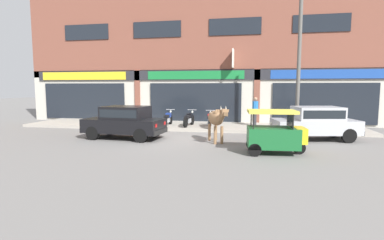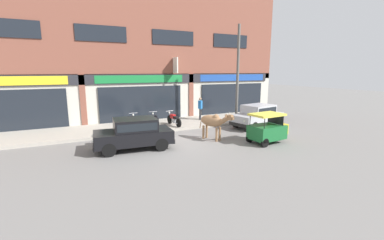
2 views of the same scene
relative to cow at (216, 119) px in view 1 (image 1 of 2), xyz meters
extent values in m
plane|color=slate|center=(-2.10, 0.49, -1.01)|extent=(90.00, 90.00, 0.00)
cube|color=#A8A093|center=(-2.10, 4.52, -0.93)|extent=(19.00, 3.66, 0.15)
cube|color=brown|center=(-2.10, 6.62, 5.42)|extent=(23.00, 0.55, 6.91)
cube|color=beige|center=(-2.10, 6.62, 0.69)|extent=(23.00, 0.55, 3.40)
cube|color=#28282D|center=(-2.10, 6.31, 2.04)|extent=(22.08, 0.08, 0.64)
cube|color=black|center=(-9.77, 6.30, 0.34)|extent=(5.83, 0.10, 2.40)
cube|color=yellow|center=(-9.77, 6.28, 2.04)|extent=(6.13, 0.05, 0.52)
cube|color=brown|center=(-5.93, 6.33, 0.69)|extent=(0.36, 0.12, 3.40)
cube|color=black|center=(-2.10, 6.30, 0.34)|extent=(5.83, 0.10, 2.40)
cube|color=#197A38|center=(-2.10, 6.28, 2.04)|extent=(6.13, 0.05, 0.52)
cube|color=brown|center=(1.73, 6.33, 0.69)|extent=(0.36, 0.12, 3.40)
cube|color=black|center=(5.57, 6.30, 0.34)|extent=(5.83, 0.10, 2.40)
cube|color=#1E479E|center=(5.57, 6.28, 2.04)|extent=(6.13, 0.05, 0.52)
cube|color=black|center=(-9.43, 6.32, 4.92)|extent=(3.13, 0.06, 1.00)
cube|color=black|center=(-4.54, 6.32, 4.92)|extent=(3.13, 0.06, 1.00)
cube|color=black|center=(0.35, 6.32, 4.92)|extent=(3.13, 0.06, 1.00)
cube|color=black|center=(5.23, 6.32, 4.92)|extent=(3.13, 0.06, 1.00)
cube|color=silver|center=(0.30, 5.90, 2.99)|extent=(0.08, 0.80, 1.10)
ellipsoid|color=#936B47|center=(-0.04, 0.09, 0.01)|extent=(1.03, 1.49, 0.60)
sphere|color=#936B47|center=(0.07, -0.17, 0.24)|extent=(0.32, 0.32, 0.32)
cylinder|color=#936B47|center=(0.26, -0.25, -0.65)|extent=(0.12, 0.12, 0.72)
cylinder|color=#936B47|center=(0.00, -0.36, -0.65)|extent=(0.12, 0.12, 0.72)
cylinder|color=#936B47|center=(-0.08, 0.55, -0.65)|extent=(0.12, 0.12, 0.72)
cylinder|color=#936B47|center=(-0.34, 0.43, -0.65)|extent=(0.12, 0.12, 0.72)
cylinder|color=#936B47|center=(0.29, -0.66, 0.16)|extent=(0.40, 0.52, 0.43)
cube|color=#936B47|center=(0.39, -0.90, 0.33)|extent=(0.34, 0.42, 0.26)
cube|color=brown|center=(0.46, -1.07, 0.29)|extent=(0.20, 0.19, 0.14)
cone|color=beige|center=(0.46, -0.82, 0.51)|extent=(0.10, 0.13, 0.19)
cone|color=beige|center=(0.28, -0.90, 0.51)|extent=(0.10, 0.13, 0.19)
cube|color=#936B47|center=(0.50, -0.76, 0.39)|extent=(0.14, 0.09, 0.10)
cube|color=#936B47|center=(0.21, -0.89, 0.39)|extent=(0.14, 0.09, 0.10)
cylinder|color=#936B47|center=(-0.33, 0.77, -0.21)|extent=(0.10, 0.17, 0.60)
cylinder|color=black|center=(3.16, 0.51, -0.71)|extent=(0.62, 0.30, 0.60)
cylinder|color=black|center=(2.87, 1.92, -0.71)|extent=(0.62, 0.30, 0.60)
cylinder|color=black|center=(5.41, 0.97, -0.71)|extent=(0.62, 0.30, 0.60)
cylinder|color=black|center=(5.12, 2.38, -0.71)|extent=(0.62, 0.30, 0.60)
cube|color=#B2B5BA|center=(4.14, 1.45, -0.41)|extent=(3.75, 2.26, 0.60)
cube|color=#B2B5BA|center=(4.24, 1.47, 0.17)|extent=(2.15, 1.79, 0.56)
cube|color=black|center=(4.24, 1.47, 0.17)|extent=(2.00, 1.78, 0.35)
cube|color=black|center=(2.44, 1.10, -0.63)|extent=(0.42, 1.51, 0.20)
cube|color=black|center=(5.84, 1.79, -0.63)|extent=(0.42, 1.51, 0.20)
sphere|color=silver|center=(2.51, 0.63, -0.33)|extent=(0.14, 0.14, 0.14)
sphere|color=silver|center=(2.32, 1.57, -0.33)|extent=(0.14, 0.14, 0.14)
cube|color=red|center=(5.96, 1.31, -0.31)|extent=(0.06, 0.16, 0.14)
cube|color=red|center=(5.76, 2.28, -0.31)|extent=(0.06, 0.16, 0.14)
cylinder|color=black|center=(-5.38, -0.44, -0.71)|extent=(0.61, 0.23, 0.60)
cylinder|color=black|center=(-5.26, 1.00, -0.71)|extent=(0.61, 0.23, 0.60)
cylinder|color=black|center=(-3.09, -0.63, -0.71)|extent=(0.61, 0.23, 0.60)
cylinder|color=black|center=(-2.97, 0.80, -0.71)|extent=(0.61, 0.23, 0.60)
cube|color=black|center=(-4.17, 0.18, -0.41)|extent=(3.62, 1.89, 0.60)
cube|color=black|center=(-4.07, 0.17, 0.17)|extent=(2.02, 1.60, 0.56)
cube|color=black|center=(-4.07, 0.17, 0.17)|extent=(1.87, 1.60, 0.35)
cube|color=black|center=(-5.90, 0.33, -0.63)|extent=(0.25, 1.52, 0.20)
cube|color=black|center=(-2.45, 0.04, -0.63)|extent=(0.25, 1.52, 0.20)
sphere|color=silver|center=(-5.97, -0.15, -0.33)|extent=(0.14, 0.14, 0.14)
sphere|color=silver|center=(-5.89, 0.81, -0.33)|extent=(0.14, 0.14, 0.14)
cube|color=red|center=(-2.47, -0.46, -0.31)|extent=(0.04, 0.16, 0.14)
cube|color=red|center=(-2.38, 0.53, -0.31)|extent=(0.04, 0.16, 0.14)
cylinder|color=black|center=(3.06, -1.61, -0.79)|extent=(0.45, 0.15, 0.44)
cylinder|color=black|center=(1.48, -1.22, -0.79)|extent=(0.45, 0.15, 0.44)
cylinder|color=black|center=(1.56, -2.25, -0.79)|extent=(0.45, 0.15, 0.44)
cube|color=#19602D|center=(2.17, -1.68, -0.44)|extent=(1.80, 1.29, 0.70)
cube|color=yellow|center=(3.06, -1.61, -0.34)|extent=(0.43, 0.90, 0.52)
cylinder|color=black|center=(2.70, -1.15, 0.19)|extent=(0.04, 0.04, 0.55)
cylinder|color=black|center=(2.77, -2.13, 0.19)|extent=(0.04, 0.04, 0.55)
cylinder|color=black|center=(1.42, -1.25, 0.19)|extent=(0.04, 0.04, 0.55)
cylinder|color=black|center=(1.50, -2.23, 0.19)|extent=(0.04, 0.04, 0.55)
cube|color=#DBCC42|center=(2.12, -1.69, 0.46)|extent=(1.70, 1.22, 0.10)
cube|color=black|center=(2.74, -1.64, 0.18)|extent=(0.10, 0.93, 0.50)
cylinder|color=black|center=(-3.18, 4.44, -0.57)|extent=(0.12, 0.56, 0.56)
cylinder|color=black|center=(-3.15, 3.19, -0.57)|extent=(0.12, 0.56, 0.56)
cube|color=#B2B5BA|center=(-3.16, 3.80, -0.53)|extent=(0.21, 0.33, 0.24)
cube|color=navy|center=(-3.17, 3.96, -0.27)|extent=(0.25, 0.41, 0.24)
cube|color=black|center=(-3.16, 3.56, -0.29)|extent=(0.23, 0.53, 0.12)
cylinder|color=#B2B5BA|center=(-3.18, 4.38, -0.27)|extent=(0.05, 0.27, 0.59)
cylinder|color=#B2B5BA|center=(-3.18, 4.42, 0.01)|extent=(0.52, 0.05, 0.03)
sphere|color=silver|center=(-3.18, 4.48, -0.11)|extent=(0.12, 0.12, 0.12)
cylinder|color=#B2B5BA|center=(-3.26, 3.43, -0.61)|extent=(0.07, 0.48, 0.06)
cylinder|color=black|center=(-1.90, 4.45, -0.57)|extent=(0.15, 0.57, 0.56)
cylinder|color=black|center=(-2.01, 3.20, -0.57)|extent=(0.15, 0.57, 0.56)
cube|color=#B2B5BA|center=(-1.96, 3.80, -0.53)|extent=(0.23, 0.34, 0.24)
cube|color=black|center=(-1.94, 3.96, -0.27)|extent=(0.28, 0.42, 0.24)
cube|color=black|center=(-1.98, 3.56, -0.29)|extent=(0.27, 0.54, 0.12)
cylinder|color=#B2B5BA|center=(-1.91, 4.39, -0.27)|extent=(0.06, 0.27, 0.59)
cylinder|color=#B2B5BA|center=(-1.90, 4.43, 0.01)|extent=(0.52, 0.08, 0.03)
sphere|color=silver|center=(-1.90, 4.49, -0.11)|extent=(0.12, 0.12, 0.12)
cylinder|color=#B2B5BA|center=(-2.10, 3.45, -0.61)|extent=(0.10, 0.48, 0.06)
cylinder|color=black|center=(-0.82, 4.27, -0.57)|extent=(0.15, 0.57, 0.56)
cylinder|color=black|center=(-0.70, 3.02, -0.57)|extent=(0.15, 0.57, 0.56)
cube|color=#B2B5BA|center=(-0.76, 3.63, -0.53)|extent=(0.23, 0.34, 0.24)
cube|color=red|center=(-0.78, 3.79, -0.27)|extent=(0.28, 0.42, 0.24)
cube|color=black|center=(-0.74, 3.39, -0.29)|extent=(0.27, 0.54, 0.12)
cylinder|color=#B2B5BA|center=(-0.82, 4.21, -0.27)|extent=(0.07, 0.27, 0.59)
cylinder|color=#B2B5BA|center=(-0.82, 4.25, 0.01)|extent=(0.52, 0.08, 0.03)
sphere|color=silver|center=(-0.82, 4.31, -0.11)|extent=(0.12, 0.12, 0.12)
cylinder|color=#B2B5BA|center=(-0.84, 3.26, -0.61)|extent=(0.11, 0.48, 0.06)
cylinder|color=#2D2D33|center=(1.61, 4.52, -0.44)|extent=(0.11, 0.11, 0.82)
cylinder|color=#2D2D33|center=(1.66, 4.69, -0.44)|extent=(0.11, 0.11, 0.82)
cylinder|color=#236BB7|center=(1.64, 4.61, 0.25)|extent=(0.32, 0.32, 0.56)
cylinder|color=#236BB7|center=(1.58, 4.41, 0.22)|extent=(0.08, 0.08, 0.56)
cylinder|color=#236BB7|center=(1.70, 4.81, 0.22)|extent=(0.08, 0.08, 0.56)
sphere|color=tan|center=(1.64, 4.61, 0.65)|extent=(0.20, 0.20, 0.20)
cylinder|color=#595651|center=(3.62, 2.99, 2.37)|extent=(0.18, 0.18, 6.45)
camera|label=1|loc=(1.41, -12.30, 1.31)|focal=28.00mm
camera|label=2|loc=(-6.75, -11.41, 2.63)|focal=24.00mm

